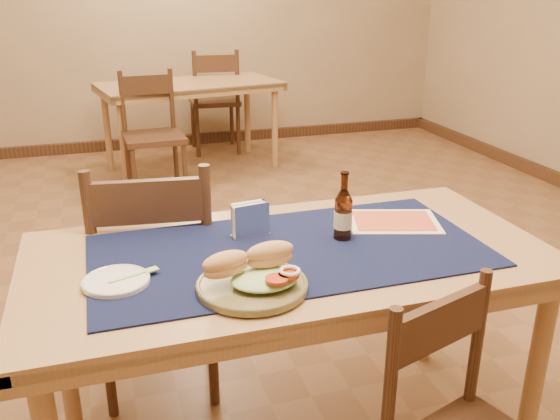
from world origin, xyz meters
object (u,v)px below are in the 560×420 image
object	(u,v)px
main_table	(290,275)
sandwich_plate	(254,278)
beer_bottle	(343,214)
napkin_holder	(250,220)
back_table	(190,92)
chair_main_far	(156,274)

from	to	relation	value
main_table	sandwich_plate	bearing A→B (deg)	-129.15
beer_bottle	napkin_holder	distance (m)	0.30
back_table	napkin_holder	distance (m)	3.31
main_table	beer_bottle	world-z (taller)	beer_bottle
beer_bottle	napkin_holder	world-z (taller)	beer_bottle
chair_main_far	beer_bottle	size ratio (longest dim) A/B	4.34
sandwich_plate	chair_main_far	bearing A→B (deg)	106.97
chair_main_far	sandwich_plate	distance (m)	0.76
back_table	beer_bottle	world-z (taller)	beer_bottle
back_table	chair_main_far	xyz separation A→B (m)	(-0.62, -2.97, -0.17)
back_table	beer_bottle	bearing A→B (deg)	-90.98
beer_bottle	napkin_holder	xyz separation A→B (m)	(-0.28, 0.11, -0.03)
sandwich_plate	back_table	bearing A→B (deg)	83.48
sandwich_plate	beer_bottle	size ratio (longest dim) A/B	1.36
chair_main_far	sandwich_plate	bearing A→B (deg)	-73.03
beer_bottle	back_table	bearing A→B (deg)	89.02
sandwich_plate	beer_bottle	distance (m)	0.43
main_table	chair_main_far	distance (m)	0.62
main_table	beer_bottle	xyz separation A→B (m)	(0.19, 0.03, 0.17)
back_table	napkin_holder	xyz separation A→B (m)	(-0.33, -3.29, 0.14)
back_table	sandwich_plate	size ratio (longest dim) A/B	5.24
main_table	napkin_holder	size ratio (longest dim) A/B	12.22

